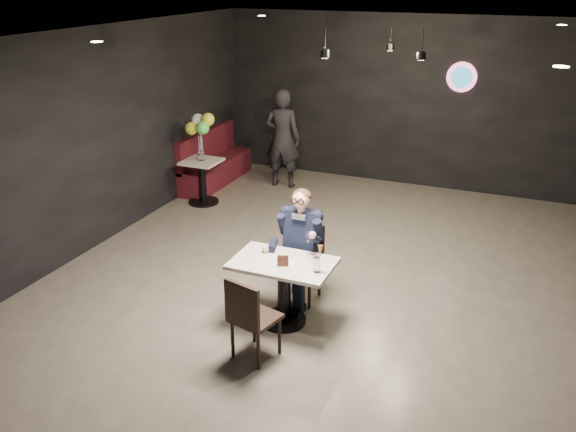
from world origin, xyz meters
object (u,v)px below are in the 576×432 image
at_px(chair_far, 301,264).
at_px(sundae_glass, 317,265).
at_px(chair_near, 256,316).
at_px(passerby, 283,138).
at_px(seated_man, 301,244).
at_px(balloon_vase, 201,156).
at_px(main_table, 283,292).
at_px(booth_bench, 216,158).
at_px(side_table, 203,182).

distance_m(chair_far, sundae_glass, 0.84).
xyz_separation_m(chair_near, passerby, (-1.83, 4.96, 0.43)).
bearing_deg(chair_far, seated_man, 0.00).
distance_m(seated_man, balloon_vase, 3.61).
bearing_deg(main_table, passerby, 113.25).
height_order(chair_near, seated_man, seated_man).
relative_size(sundae_glass, passerby, 0.09).
distance_m(main_table, chair_far, 0.56).
relative_size(main_table, chair_near, 1.20).
height_order(chair_far, booth_bench, booth_bench).
bearing_deg(seated_man, balloon_vase, 138.85).
relative_size(sundae_glass, balloon_vase, 1.01).
xyz_separation_m(chair_far, chair_near, (0.00, -1.25, 0.00)).
bearing_deg(side_table, sundae_glass, -43.78).
height_order(seated_man, balloon_vase, seated_man).
bearing_deg(side_table, booth_bench, 106.70).
relative_size(booth_bench, passerby, 1.09).
distance_m(booth_bench, balloon_vase, 1.10).
distance_m(main_table, booth_bench, 4.95).
bearing_deg(chair_near, sundae_glass, 70.18).
relative_size(seated_man, booth_bench, 0.74).
bearing_deg(balloon_vase, passerby, 56.47).
xyz_separation_m(main_table, chair_far, (0.00, 0.55, 0.09)).
relative_size(side_table, balloon_vase, 4.47).
bearing_deg(chair_near, booth_bench, 137.44).
relative_size(sundae_glass, side_table, 0.23).
distance_m(booth_bench, passerby, 1.30).
bearing_deg(sundae_glass, seated_man, 123.59).
height_order(chair_near, sundae_glass, chair_near).
relative_size(chair_near, seated_man, 0.64).
bearing_deg(main_table, chair_far, 90.00).
relative_size(chair_far, passerby, 0.52).
bearing_deg(side_table, balloon_vase, 0.00).
relative_size(booth_bench, balloon_vase, 11.94).
bearing_deg(main_table, balloon_vase, 132.89).
height_order(chair_far, balloon_vase, chair_far).
height_order(side_table, passerby, passerby).
bearing_deg(booth_bench, passerby, 15.86).
height_order(chair_near, side_table, chair_near).
bearing_deg(passerby, chair_far, 111.47).
bearing_deg(chair_near, chair_far, 104.30).
bearing_deg(side_table, seated_man, -41.15).
xyz_separation_m(seated_man, passerby, (-1.83, 3.71, 0.17)).
distance_m(chair_far, passerby, 4.16).
xyz_separation_m(sundae_glass, booth_bench, (-3.43, 4.00, -0.35)).
relative_size(booth_bench, side_table, 2.67).
bearing_deg(main_table, booth_bench, 127.55).
relative_size(chair_far, booth_bench, 0.47).
height_order(main_table, passerby, passerby).
bearing_deg(seated_man, sundae_glass, -56.41).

